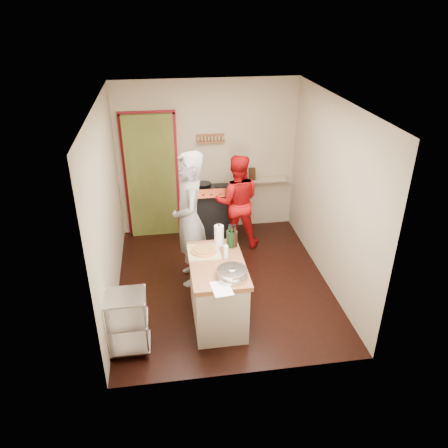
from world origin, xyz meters
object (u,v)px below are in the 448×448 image
at_px(wire_shelving, 127,321).
at_px(person_stripe, 189,220).
at_px(island, 218,289).
at_px(stove, 213,212).
at_px(person_red, 237,202).

relative_size(wire_shelving, person_stripe, 0.41).
xyz_separation_m(wire_shelving, person_stripe, (0.84, 1.37, 0.54)).
bearing_deg(island, stove, 84.14).
bearing_deg(person_red, wire_shelving, 61.11).
height_order(stove, wire_shelving, stove).
xyz_separation_m(stove, person_stripe, (-0.49, -1.25, 0.53)).
bearing_deg(person_stripe, wire_shelving, -33.51).
height_order(island, person_stripe, person_stripe).
bearing_deg(person_stripe, island, 13.51).
xyz_separation_m(stove, person_red, (0.34, -0.34, 0.33)).
bearing_deg(wire_shelving, stove, 63.15).
height_order(wire_shelving, person_red, person_red).
height_order(stove, person_stripe, person_stripe).
bearing_deg(wire_shelving, person_red, 53.86).
distance_m(stove, wire_shelving, 2.94).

